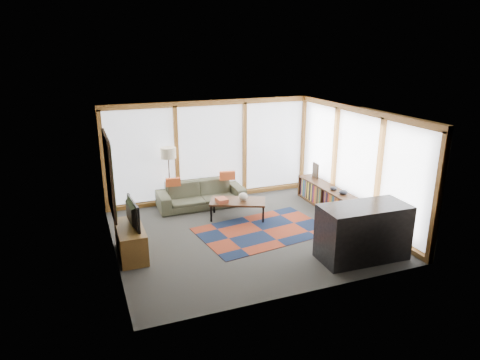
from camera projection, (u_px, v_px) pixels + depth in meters
name	position (u px, v px, depth m)	size (l,w,h in m)	color
ground	(247.00, 234.00, 9.26)	(5.50, 5.50, 0.00)	#31312E
room_envelope	(258.00, 157.00, 9.47)	(5.52, 5.02, 2.62)	#473E35
rug	(263.00, 231.00, 9.39)	(2.74, 1.76, 0.01)	maroon
sofa	(201.00, 194.00, 10.74)	(2.17, 0.85, 0.63)	#333427
pillow_left	(173.00, 182.00, 10.35)	(0.36, 0.11, 0.20)	#C14F24
pillow_right	(227.00, 176.00, 10.84)	(0.40, 0.12, 0.22)	#C14F24
floor_lamp	(169.00, 177.00, 10.62)	(0.38, 0.38, 1.52)	#2E1F17
coffee_table	(238.00, 209.00, 10.06)	(1.28, 0.64, 0.43)	#352011
book_stack	(222.00, 200.00, 9.88)	(0.23, 0.29, 0.10)	#994227
vase	(243.00, 197.00, 9.97)	(0.22, 0.22, 0.19)	beige
bookshelf	(328.00, 198.00, 10.59)	(0.42, 2.29, 0.57)	#352011
bowl_a	(343.00, 192.00, 9.97)	(0.21, 0.21, 0.10)	black
bowl_b	(333.00, 188.00, 10.26)	(0.17, 0.17, 0.09)	black
shelf_picture	(316.00, 170.00, 11.19)	(0.04, 0.30, 0.39)	black
tv_console	(131.00, 241.00, 8.22)	(0.49, 1.18, 0.59)	brown
television	(129.00, 214.00, 8.10)	(0.90, 0.12, 0.52)	black
bar_counter	(363.00, 232.00, 8.06)	(1.67, 0.78, 1.06)	black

